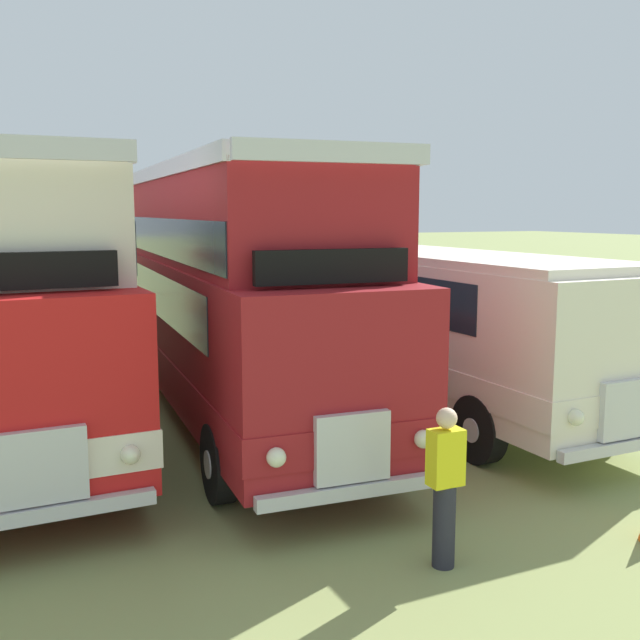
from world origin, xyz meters
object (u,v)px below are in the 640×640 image
(bus_fifth_in_row, at_px, (7,296))
(bus_seventh_in_row, at_px, (405,311))
(bus_sixth_in_row, at_px, (227,288))
(marshal_person, at_px, (445,486))

(bus_fifth_in_row, xyz_separation_m, bus_seventh_in_row, (7.35, -0.36, -0.60))
(bus_sixth_in_row, bearing_deg, bus_fifth_in_row, 177.16)
(bus_sixth_in_row, xyz_separation_m, marshal_person, (0.27, -6.67, -1.48))
(bus_seventh_in_row, bearing_deg, marshal_person, -117.67)
(bus_fifth_in_row, bearing_deg, marshal_person, -60.04)
(bus_fifth_in_row, distance_m, bus_seventh_in_row, 7.38)
(bus_sixth_in_row, height_order, marshal_person, bus_sixth_in_row)
(bus_fifth_in_row, xyz_separation_m, bus_sixth_in_row, (3.68, -0.18, 0.01))
(bus_fifth_in_row, bearing_deg, bus_seventh_in_row, -2.83)
(bus_fifth_in_row, relative_size, bus_seventh_in_row, 0.90)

